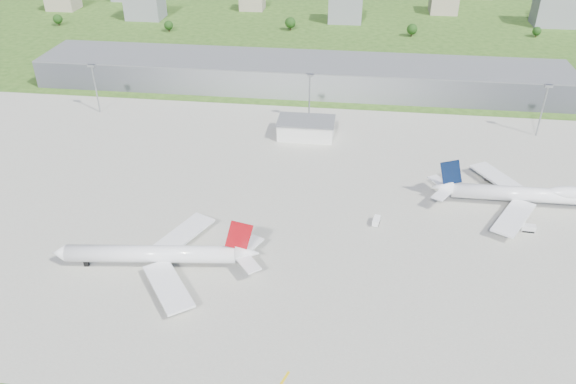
# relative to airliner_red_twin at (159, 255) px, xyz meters

# --- Properties ---
(ground) EXTENTS (1400.00, 1400.00, 0.00)m
(ground) POSITION_rel_airliner_red_twin_xyz_m (27.98, 153.82, -4.99)
(ground) COLOR #294A17
(ground) RESTS_ON ground
(apron) EXTENTS (360.00, 190.00, 0.08)m
(apron) POSITION_rel_airliner_red_twin_xyz_m (37.98, 43.82, -4.95)
(apron) COLOR gray
(apron) RESTS_ON ground
(terminal) EXTENTS (300.00, 42.00, 15.00)m
(terminal) POSITION_rel_airliner_red_twin_xyz_m (27.98, 168.82, 2.51)
(terminal) COLOR gray
(terminal) RESTS_ON ground
(ops_building) EXTENTS (26.00, 16.00, 8.00)m
(ops_building) POSITION_rel_airliner_red_twin_xyz_m (37.98, 103.82, -0.99)
(ops_building) COLOR silver
(ops_building) RESTS_ON ground
(mast_west) EXTENTS (3.50, 2.00, 25.90)m
(mast_west) POSITION_rel_airliner_red_twin_xyz_m (-72.02, 118.82, 12.72)
(mast_west) COLOR gray
(mast_west) RESTS_ON ground
(mast_center) EXTENTS (3.50, 2.00, 25.90)m
(mast_center) POSITION_rel_airliner_red_twin_xyz_m (37.98, 118.82, 12.72)
(mast_center) COLOR gray
(mast_center) RESTS_ON ground
(mast_east) EXTENTS (3.50, 2.00, 25.90)m
(mast_east) POSITION_rel_airliner_red_twin_xyz_m (147.98, 118.82, 12.72)
(mast_east) COLOR gray
(mast_east) RESTS_ON ground
(airliner_red_twin) EXTENTS (68.23, 52.87, 18.72)m
(airliner_red_twin) POSITION_rel_airliner_red_twin_xyz_m (0.00, 0.00, 0.00)
(airliner_red_twin) COLOR silver
(airliner_red_twin) RESTS_ON ground
(airliner_blue_quad) EXTENTS (70.31, 55.30, 18.40)m
(airliner_blue_quad) POSITION_rel_airliner_red_twin_xyz_m (129.01, 53.84, 0.13)
(airliner_blue_quad) COLOR silver
(airliner_blue_quad) RESTS_ON ground
(tug_yellow) EXTENTS (3.84, 3.38, 1.68)m
(tug_yellow) POSITION_rel_airliner_red_twin_xyz_m (12.78, 4.66, -4.10)
(tug_yellow) COLOR #CD970C
(tug_yellow) RESTS_ON ground
(van_white_near) EXTENTS (3.19, 5.44, 2.59)m
(van_white_near) POSITION_rel_airliner_red_twin_xyz_m (71.05, 33.82, -3.68)
(van_white_near) COLOR white
(van_white_near) RESTS_ON ground
(van_white_far) EXTENTS (5.13, 2.69, 2.58)m
(van_white_far) POSITION_rel_airliner_red_twin_xyz_m (125.54, 36.35, -3.69)
(van_white_far) COLOR silver
(van_white_far) RESTS_ON ground
(bldg_w) EXTENTS (28.00, 22.00, 24.00)m
(bldg_w) POSITION_rel_airliner_red_twin_xyz_m (-112.02, 303.82, 7.01)
(bldg_w) COLOR slate
(bldg_w) RESTS_ON ground
(bldg_cw) EXTENTS (20.00, 18.00, 14.00)m
(bldg_cw) POSITION_rel_airliner_red_twin_xyz_m (-32.02, 343.82, 2.01)
(bldg_cw) COLOR gray
(bldg_cw) RESTS_ON ground
(bldg_c) EXTENTS (26.00, 20.00, 22.00)m
(bldg_c) POSITION_rel_airliner_red_twin_xyz_m (47.98, 313.82, 6.01)
(bldg_c) COLOR slate
(bldg_c) RESTS_ON ground
(bldg_ce) EXTENTS (22.00, 24.00, 16.00)m
(bldg_ce) POSITION_rel_airliner_red_twin_xyz_m (127.98, 353.82, 3.01)
(bldg_ce) COLOR gray
(bldg_ce) RESTS_ON ground
(bldg_e) EXTENTS (30.00, 22.00, 28.00)m
(bldg_e) POSITION_rel_airliner_red_twin_xyz_m (207.98, 323.82, 9.01)
(bldg_e) COLOR slate
(bldg_e) RESTS_ON ground
(tree_far_w) EXTENTS (7.20, 7.20, 8.80)m
(tree_far_w) POSITION_rel_airliner_red_twin_xyz_m (-172.02, 273.82, 0.20)
(tree_far_w) COLOR #382314
(tree_far_w) RESTS_ON ground
(tree_w) EXTENTS (6.75, 6.75, 8.25)m
(tree_w) POSITION_rel_airliner_red_twin_xyz_m (-82.02, 268.82, -0.13)
(tree_w) COLOR #382314
(tree_w) RESTS_ON ground
(tree_c) EXTENTS (8.10, 8.10, 9.90)m
(tree_c) POSITION_rel_airliner_red_twin_xyz_m (7.98, 283.82, 0.85)
(tree_c) COLOR #382314
(tree_c) RESTS_ON ground
(tree_e) EXTENTS (7.65, 7.65, 9.35)m
(tree_e) POSITION_rel_airliner_red_twin_xyz_m (97.98, 278.82, 0.53)
(tree_e) COLOR #382314
(tree_e) RESTS_ON ground
(tree_far_e) EXTENTS (6.30, 6.30, 7.70)m
(tree_far_e) POSITION_rel_airliner_red_twin_xyz_m (187.98, 288.82, -0.45)
(tree_far_e) COLOR #382314
(tree_far_e) RESTS_ON ground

